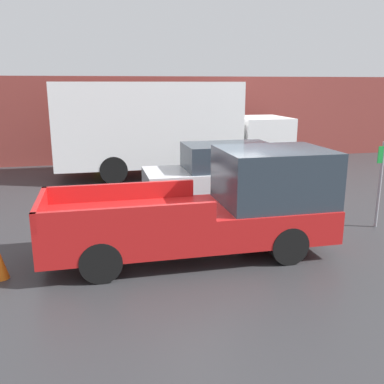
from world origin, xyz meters
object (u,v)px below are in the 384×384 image
pickup_truck (218,207)px  car (224,174)px  parking_sign (380,180)px  delivery_truck (164,126)px  traffic_cone (0,264)px  newspaper_box (100,153)px

pickup_truck → car: size_ratio=1.28×
parking_sign → delivery_truck: bearing=118.8°
parking_sign → car: bearing=136.9°
car → traffic_cone: bearing=-144.4°
parking_sign → traffic_cone: size_ratio=3.76×
pickup_truck → newspaper_box: size_ratio=5.89×
car → delivery_truck: size_ratio=0.51×
car → newspaper_box: size_ratio=4.60×
pickup_truck → parking_sign: (4.25, 0.69, 0.20)m
parking_sign → traffic_cone: 8.50m
car → parking_sign: (3.02, -2.82, 0.31)m
car → delivery_truck: delivery_truck is taller
delivery_truck → newspaper_box: 3.83m
delivery_truck → newspaper_box: delivery_truck is taller
pickup_truck → traffic_cone: 4.21m
delivery_truck → parking_sign: size_ratio=4.23×
pickup_truck → delivery_truck: (0.22, 8.03, 0.87)m
car → delivery_truck: (-1.01, 4.52, 0.97)m
parking_sign → traffic_cone: bearing=-173.1°
newspaper_box → traffic_cone: 11.22m
pickup_truck → parking_sign: pickup_truck is taller
pickup_truck → delivery_truck: bearing=88.5°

